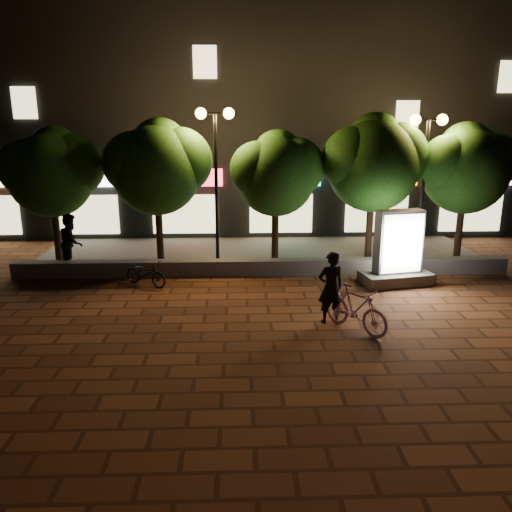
{
  "coord_description": "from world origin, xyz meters",
  "views": [
    {
      "loc": [
        -0.78,
        -11.81,
        4.95
      ],
      "look_at": [
        -0.3,
        1.5,
        1.31
      ],
      "focal_mm": 35.64,
      "sensor_mm": 36.0,
      "label": 1
    }
  ],
  "objects_px": {
    "rider": "(331,287)",
    "scooter_parked": "(146,273)",
    "tree_far_right": "(467,165)",
    "street_lamp_right": "(426,150)",
    "tree_right": "(375,160)",
    "tree_left": "(158,164)",
    "pedestrian": "(71,242)",
    "scooter_pink": "(356,309)",
    "ad_kiosk": "(398,255)",
    "tree_mid": "(277,171)",
    "tree_far_left": "(52,169)",
    "street_lamp_left": "(216,147)"
  },
  "relations": [
    {
      "from": "tree_right",
      "to": "scooter_pink",
      "type": "distance_m",
      "value": 7.0
    },
    {
      "from": "street_lamp_left",
      "to": "pedestrian",
      "type": "height_order",
      "value": "street_lamp_left"
    },
    {
      "from": "tree_left",
      "to": "scooter_pink",
      "type": "xyz_separation_m",
      "value": [
        5.44,
        -6.04,
        -2.89
      ]
    },
    {
      "from": "street_lamp_left",
      "to": "scooter_parked",
      "type": "bearing_deg",
      "value": -133.65
    },
    {
      "from": "street_lamp_right",
      "to": "scooter_parked",
      "type": "bearing_deg",
      "value": -166.41
    },
    {
      "from": "pedestrian",
      "to": "scooter_parked",
      "type": "bearing_deg",
      "value": -128.9
    },
    {
      "from": "tree_mid",
      "to": "scooter_parked",
      "type": "xyz_separation_m",
      "value": [
        -4.15,
        -2.46,
        -2.82
      ]
    },
    {
      "from": "tree_left",
      "to": "street_lamp_right",
      "type": "xyz_separation_m",
      "value": [
        8.95,
        -0.26,
        0.45
      ]
    },
    {
      "from": "tree_right",
      "to": "pedestrian",
      "type": "distance_m",
      "value": 10.45
    },
    {
      "from": "street_lamp_right",
      "to": "scooter_parked",
      "type": "xyz_separation_m",
      "value": [
        -9.1,
        -2.2,
        -3.5
      ]
    },
    {
      "from": "tree_far_right",
      "to": "rider",
      "type": "bearing_deg",
      "value": -135.3
    },
    {
      "from": "tree_far_right",
      "to": "street_lamp_left",
      "type": "height_order",
      "value": "street_lamp_left"
    },
    {
      "from": "rider",
      "to": "pedestrian",
      "type": "bearing_deg",
      "value": -43.56
    },
    {
      "from": "scooter_parked",
      "to": "street_lamp_right",
      "type": "bearing_deg",
      "value": -45.82
    },
    {
      "from": "street_lamp_left",
      "to": "tree_far_right",
      "type": "bearing_deg",
      "value": 1.76
    },
    {
      "from": "tree_far_left",
      "to": "tree_mid",
      "type": "height_order",
      "value": "tree_far_left"
    },
    {
      "from": "rider",
      "to": "ad_kiosk",
      "type": "bearing_deg",
      "value": -143.88
    },
    {
      "from": "scooter_pink",
      "to": "pedestrian",
      "type": "xyz_separation_m",
      "value": [
        -8.23,
        5.08,
        0.46
      ]
    },
    {
      "from": "tree_far_left",
      "to": "tree_left",
      "type": "relative_size",
      "value": 0.95
    },
    {
      "from": "tree_far_left",
      "to": "tree_right",
      "type": "height_order",
      "value": "tree_right"
    },
    {
      "from": "tree_far_left",
      "to": "scooter_parked",
      "type": "height_order",
      "value": "tree_far_left"
    },
    {
      "from": "tree_far_right",
      "to": "pedestrian",
      "type": "height_order",
      "value": "tree_far_right"
    },
    {
      "from": "tree_right",
      "to": "scooter_pink",
      "type": "relative_size",
      "value": 2.74
    },
    {
      "from": "tree_far_left",
      "to": "scooter_parked",
      "type": "distance_m",
      "value": 5.07
    },
    {
      "from": "tree_right",
      "to": "scooter_parked",
      "type": "bearing_deg",
      "value": -161.72
    },
    {
      "from": "tree_left",
      "to": "tree_right",
      "type": "relative_size",
      "value": 0.97
    },
    {
      "from": "tree_far_left",
      "to": "pedestrian",
      "type": "relative_size",
      "value": 2.46
    },
    {
      "from": "tree_left",
      "to": "street_lamp_right",
      "type": "relative_size",
      "value": 0.98
    },
    {
      "from": "rider",
      "to": "scooter_parked",
      "type": "bearing_deg",
      "value": -44.02
    },
    {
      "from": "scooter_pink",
      "to": "ad_kiosk",
      "type": "bearing_deg",
      "value": 21.29
    },
    {
      "from": "tree_far_right",
      "to": "scooter_pink",
      "type": "distance_m",
      "value": 8.37
    },
    {
      "from": "street_lamp_right",
      "to": "tree_right",
      "type": "bearing_deg",
      "value": 170.9
    },
    {
      "from": "street_lamp_right",
      "to": "tree_far_left",
      "type": "bearing_deg",
      "value": 178.79
    },
    {
      "from": "tree_mid",
      "to": "tree_far_right",
      "type": "relative_size",
      "value": 0.95
    },
    {
      "from": "scooter_parked",
      "to": "rider",
      "type": "bearing_deg",
      "value": -90.42
    },
    {
      "from": "ad_kiosk",
      "to": "scooter_parked",
      "type": "xyz_separation_m",
      "value": [
        -7.66,
        0.07,
        -0.53
      ]
    },
    {
      "from": "tree_far_right",
      "to": "scooter_pink",
      "type": "bearing_deg",
      "value": -129.92
    },
    {
      "from": "tree_far_left",
      "to": "tree_mid",
      "type": "bearing_deg",
      "value": -0.0
    },
    {
      "from": "scooter_parked",
      "to": "scooter_pink",
      "type": "bearing_deg",
      "value": -92.03
    },
    {
      "from": "street_lamp_right",
      "to": "ad_kiosk",
      "type": "xyz_separation_m",
      "value": [
        -1.44,
        -2.27,
        -2.97
      ]
    },
    {
      "from": "ad_kiosk",
      "to": "tree_right",
      "type": "bearing_deg",
      "value": 94.58
    },
    {
      "from": "tree_right",
      "to": "ad_kiosk",
      "type": "distance_m",
      "value": 3.66
    },
    {
      "from": "tree_right",
      "to": "street_lamp_right",
      "type": "height_order",
      "value": "tree_right"
    },
    {
      "from": "tree_far_right",
      "to": "rider",
      "type": "height_order",
      "value": "tree_far_right"
    },
    {
      "from": "tree_far_left",
      "to": "tree_left",
      "type": "bearing_deg",
      "value": 0.0
    },
    {
      "from": "tree_far_right",
      "to": "ad_kiosk",
      "type": "relative_size",
      "value": 2.07
    },
    {
      "from": "tree_mid",
      "to": "scooter_parked",
      "type": "height_order",
      "value": "tree_mid"
    },
    {
      "from": "tree_mid",
      "to": "scooter_parked",
      "type": "distance_m",
      "value": 5.59
    },
    {
      "from": "tree_left",
      "to": "tree_mid",
      "type": "distance_m",
      "value": 4.0
    },
    {
      "from": "rider",
      "to": "pedestrian",
      "type": "xyz_separation_m",
      "value": [
        -7.71,
        4.55,
        0.1
      ]
    }
  ]
}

